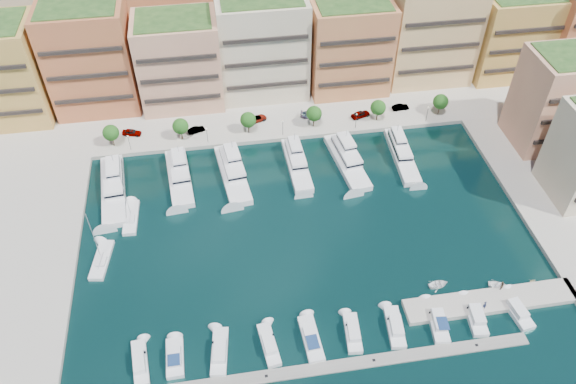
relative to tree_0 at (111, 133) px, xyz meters
name	(u,v)px	position (x,y,z in m)	size (l,w,h in m)	color
ground	(306,233)	(40.00, -33.50, -4.74)	(400.00, 400.00, 0.00)	black
north_quay	(266,71)	(40.00, 28.50, -4.74)	(220.00, 64.00, 2.00)	#9E998E
south_pontoon	(321,369)	(37.00, -63.50, -4.74)	(72.00, 2.20, 0.35)	gray
finger_pier	(490,303)	(70.00, -55.50, -4.74)	(32.00, 5.00, 2.00)	#9E998E
apartment_1	(91,57)	(-4.00, 18.49, 9.57)	(20.00, 16.50, 26.80)	#BB603E
apartment_2	(179,61)	(17.00, 16.49, 7.57)	(20.00, 15.50, 22.80)	#E1A37D
apartment_3	(262,45)	(38.00, 18.49, 9.07)	(22.00, 16.50, 25.80)	beige
apartment_4	(349,46)	(60.00, 16.49, 8.07)	(20.00, 15.50, 23.80)	#C7824A
apartment_5	(430,30)	(82.00, 18.49, 9.57)	(22.00, 16.50, 26.80)	#DEB175
apartment_6	(511,34)	(104.00, 16.49, 7.57)	(20.00, 15.50, 22.80)	tan
apartment_east_a	(561,99)	(102.00, -13.51, 7.57)	(18.00, 14.50, 22.80)	#E1A37D
backblock_0	(54,12)	(-15.00, 40.50, 11.26)	(26.00, 18.00, 30.00)	beige
backblock_1	(168,4)	(15.00, 40.50, 11.26)	(26.00, 18.00, 30.00)	#C7824A
tree_0	(111,133)	(0.00, 0.00, 0.00)	(3.80, 3.80, 5.65)	#473323
tree_1	(180,126)	(16.00, 0.00, 0.00)	(3.80, 3.80, 5.65)	#473323
tree_2	(248,120)	(32.00, 0.00, 0.00)	(3.80, 3.80, 5.65)	#473323
tree_3	(314,114)	(48.00, 0.00, 0.00)	(3.80, 3.80, 5.65)	#473323
tree_4	(378,108)	(64.00, 0.00, 0.00)	(3.80, 3.80, 5.65)	#473323
tree_5	(441,102)	(80.00, 0.00, 0.00)	(3.80, 3.80, 5.65)	#473323
lamppost_0	(129,140)	(4.00, -2.30, -0.92)	(0.30, 0.30, 4.20)	black
lamppost_1	(207,133)	(22.00, -2.30, -0.92)	(0.30, 0.30, 4.20)	black
lamppost_2	(283,126)	(40.00, -2.30, -0.92)	(0.30, 0.30, 4.20)	black
lamppost_3	(356,118)	(58.00, -2.30, -0.92)	(0.30, 0.30, 4.20)	black
lamppost_4	(428,112)	(76.00, -2.30, -0.92)	(0.30, 0.30, 4.20)	black
yacht_0	(113,186)	(0.70, -14.47, -3.53)	(6.78, 22.11, 7.30)	white
yacht_1	(179,175)	(15.01, -13.06, -3.65)	(6.31, 18.92, 7.30)	white
yacht_2	(232,171)	(26.82, -13.54, -3.53)	(7.14, 20.16, 7.30)	white
yacht_3	(296,161)	(41.55, -12.73, -3.53)	(4.61, 18.07, 7.30)	white
yacht_4	(346,159)	(53.11, -13.55, -3.65)	(7.15, 20.08, 7.30)	white
yacht_5	(401,152)	(66.22, -13.38, -3.53)	(4.92, 19.56, 7.30)	white
cruiser_0	(140,363)	(7.73, -58.09, -4.20)	(3.27, 8.60, 2.55)	white
cruiser_1	(175,358)	(13.40, -58.10, -4.17)	(2.91, 7.23, 2.66)	white
cruiser_2	(220,352)	(20.82, -58.10, -4.20)	(3.71, 9.19, 2.55)	white
cruiser_3	(269,345)	(29.16, -58.09, -4.20)	(3.30, 8.48, 2.55)	white
cruiser_4	(311,339)	(36.42, -58.12, -4.17)	(3.27, 9.17, 2.66)	white
cruiser_5	(353,333)	(43.71, -58.08, -4.20)	(3.21, 7.95, 2.55)	white
cruiser_6	(395,327)	(51.24, -58.09, -4.20)	(3.46, 8.50, 2.55)	white
cruiser_7	(437,321)	(58.92, -58.12, -4.17)	(3.66, 9.09, 2.66)	white
cruiser_8	(475,316)	(65.88, -58.09, -4.20)	(3.56, 8.45, 2.55)	white
cruiser_9	(516,310)	(73.60, -58.09, -4.20)	(3.69, 8.59, 2.55)	white
sailboat_1	(102,261)	(-0.34, -34.70, -4.43)	(4.32, 9.93, 13.20)	white
sailboat_2	(131,218)	(4.82, -24.10, -4.43)	(3.14, 9.68, 13.20)	white
tender_0	(438,284)	(61.96, -50.42, -4.35)	(2.74, 3.84, 0.80)	white
tender_3	(532,281)	(79.54, -52.50, -4.34)	(1.31, 1.52, 0.80)	beige
tender_2	(499,286)	(72.94, -52.45, -4.34)	(2.76, 3.86, 0.80)	white
car_0	(132,132)	(4.05, 3.43, -2.98)	(1.81, 4.50, 1.53)	gray
car_1	(196,130)	(19.46, 2.10, -3.06)	(1.45, 4.17, 1.37)	gray
car_2	(257,119)	(34.58, 4.30, -3.07)	(2.25, 4.88, 1.36)	gray
car_3	(311,115)	(47.98, 3.62, -2.99)	(2.10, 5.17, 1.50)	gray
car_4	(361,114)	(60.34, 1.90, -2.91)	(1.96, 4.87, 1.66)	gray
car_5	(401,107)	(71.17, 3.38, -3.04)	(1.49, 4.27, 1.41)	gray
person_0	(485,305)	(67.87, -56.97, -2.84)	(0.66, 0.43, 1.81)	#27304E
person_1	(501,285)	(72.52, -53.50, -2.75)	(0.96, 0.75, 1.98)	brown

